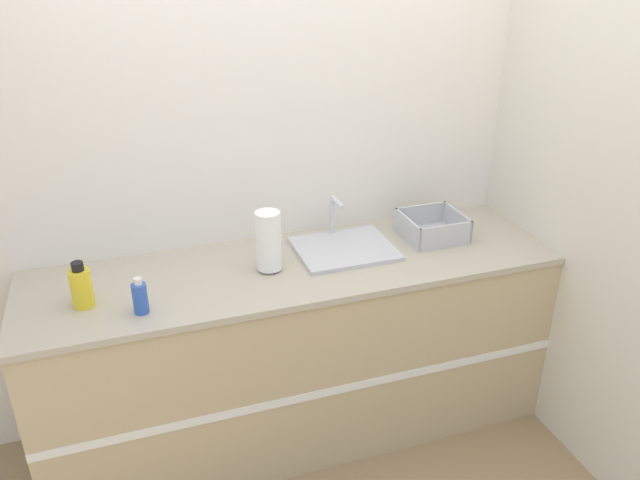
# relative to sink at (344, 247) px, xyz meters

# --- Properties ---
(ground_plane) EXTENTS (12.00, 12.00, 0.00)m
(ground_plane) POSITION_rel_sink_xyz_m (-0.25, -0.40, -0.95)
(ground_plane) COLOR #937A56
(wall_back) EXTENTS (4.80, 0.06, 2.60)m
(wall_back) POSITION_rel_sink_xyz_m (-0.25, 0.30, 0.35)
(wall_back) COLOR silver
(wall_back) RESTS_ON ground_plane
(wall_right) EXTENTS (0.06, 2.67, 2.60)m
(wall_right) POSITION_rel_sink_xyz_m (0.97, -0.06, 0.35)
(wall_right) COLOR beige
(wall_right) RESTS_ON ground_plane
(counter_cabinet) EXTENTS (2.42, 0.69, 0.94)m
(counter_cabinet) POSITION_rel_sink_xyz_m (-0.25, -0.06, -0.48)
(counter_cabinet) COLOR tan
(counter_cabinet) RESTS_ON ground_plane
(sink) EXTENTS (0.45, 0.38, 0.22)m
(sink) POSITION_rel_sink_xyz_m (0.00, 0.00, 0.00)
(sink) COLOR silver
(sink) RESTS_ON counter_cabinet
(paper_towel_roll) EXTENTS (0.11, 0.11, 0.28)m
(paper_towel_roll) POSITION_rel_sink_xyz_m (-0.38, -0.08, 0.12)
(paper_towel_roll) COLOR #4C4C51
(paper_towel_roll) RESTS_ON counter_cabinet
(dish_rack) EXTENTS (0.28, 0.27, 0.12)m
(dish_rack) POSITION_rel_sink_xyz_m (0.46, -0.01, 0.03)
(dish_rack) COLOR #B7BABF
(dish_rack) RESTS_ON counter_cabinet
(bottle_yellow) EXTENTS (0.09, 0.09, 0.20)m
(bottle_yellow) POSITION_rel_sink_xyz_m (-1.16, -0.13, 0.07)
(bottle_yellow) COLOR yellow
(bottle_yellow) RESTS_ON counter_cabinet
(bottle_blue) EXTENTS (0.06, 0.06, 0.15)m
(bottle_blue) POSITION_rel_sink_xyz_m (-0.95, -0.26, 0.05)
(bottle_blue) COLOR #2D56B7
(bottle_blue) RESTS_ON counter_cabinet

